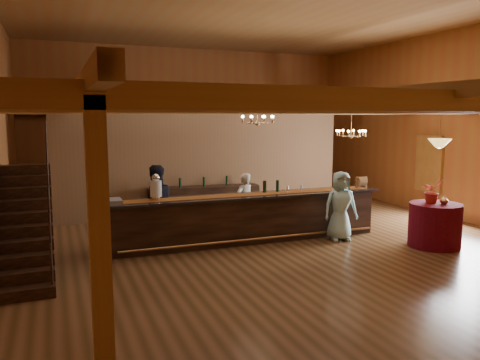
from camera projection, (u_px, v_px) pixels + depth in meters
name	position (u px, v px, depth m)	size (l,w,h in m)	color
floor	(270.00, 238.00, 11.58)	(14.00, 14.00, 0.00)	brown
ceiling	(272.00, 8.00, 10.84)	(14.00, 14.00, 0.00)	olive
wall_back	(190.00, 123.00, 17.64)	(12.00, 0.10, 5.50)	#995C2A
wall_right	(459.00, 125.00, 13.43)	(0.10, 14.00, 5.50)	#995C2A
beam_grid	(262.00, 107.00, 11.61)	(11.90, 13.90, 0.39)	olive
support_posts	(279.00, 177.00, 10.90)	(9.20, 10.20, 3.20)	olive
partition_wall	(206.00, 164.00, 14.40)	(9.00, 0.18, 3.10)	brown
window_right_back	(429.00, 164.00, 14.49)	(0.12, 1.05, 1.75)	white
staircase	(24.00, 224.00, 8.75)	(1.00, 2.80, 2.00)	#3E2618
backroom_boxes	(195.00, 187.00, 16.46)	(4.10, 0.60, 1.10)	#3E2618
tasting_bar	(249.00, 218.00, 11.25)	(6.86, 1.06, 1.15)	#3E2618
beverage_dispenser	(156.00, 187.00, 10.43)	(0.26, 0.26, 0.60)	silver
glass_rack_tray	(109.00, 202.00, 10.00)	(0.50, 0.50, 0.10)	gray
raffle_drum	(361.00, 182.00, 12.19)	(0.34, 0.24, 0.30)	brown
bar_bottle_0	(264.00, 187.00, 11.44)	(0.07, 0.07, 0.30)	black
bar_bottle_1	(265.00, 187.00, 11.44)	(0.07, 0.07, 0.30)	black
bar_bottle_2	(277.00, 186.00, 11.56)	(0.07, 0.07, 0.30)	black
backbar_shelf	(204.00, 202.00, 14.02)	(3.31, 0.52, 0.93)	#3E2618
round_table	(435.00, 225.00, 10.83)	(1.17, 1.17, 1.01)	#4E0E1D
chandelier_left	(258.00, 119.00, 11.10)	(0.80, 0.80, 0.41)	#A97B46
chandelier_right	(351.00, 133.00, 12.72)	(0.80, 0.80, 0.80)	#A97B46
pendant_lamp	(440.00, 143.00, 10.57)	(0.52, 0.52, 0.90)	#A97B46
bartender	(244.00, 203.00, 12.12)	(0.57, 0.37, 1.56)	silver
staff_second	(155.00, 204.00, 11.03)	(0.91, 0.71, 1.88)	black
guest	(341.00, 206.00, 11.34)	(0.83, 0.54, 1.69)	#A6DEE1
floor_plant	(264.00, 189.00, 15.58)	(0.66, 0.53, 1.20)	#3F7831
table_flowers	(432.00, 191.00, 10.81)	(0.49, 0.43, 0.55)	#AD281D
table_vase	(444.00, 198.00, 10.65)	(0.15, 0.15, 0.31)	#A97B46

